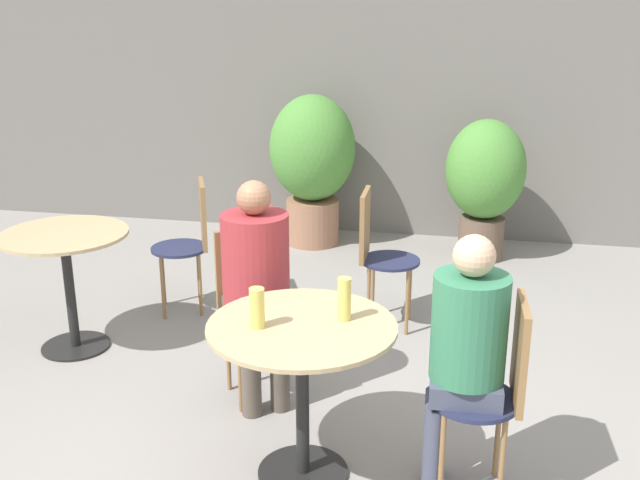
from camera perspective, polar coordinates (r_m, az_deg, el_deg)
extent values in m
plane|color=gray|center=(3.58, 1.86, -17.42)|extent=(20.00, 20.00, 0.00)
cube|color=slate|center=(6.60, 7.38, 13.02)|extent=(10.00, 0.06, 3.00)
cylinder|color=black|center=(3.58, -1.30, -17.23)|extent=(0.41, 0.41, 0.01)
cylinder|color=black|center=(3.38, -1.34, -12.23)|extent=(0.06, 0.06, 0.71)
cylinder|color=tan|center=(3.21, -1.39, -6.61)|extent=(0.82, 0.82, 0.02)
cylinder|color=black|center=(4.93, -18.09, -7.67)|extent=(0.41, 0.41, 0.01)
cylinder|color=black|center=(4.79, -18.51, -3.76)|extent=(0.06, 0.06, 0.71)
cylinder|color=tan|center=(4.67, -18.96, 0.41)|extent=(0.75, 0.75, 0.02)
cylinder|color=#232847|center=(3.31, 11.66, -11.78)|extent=(0.38, 0.38, 0.02)
cylinder|color=olive|center=(3.33, 13.68, -16.36)|extent=(0.02, 0.02, 0.44)
cylinder|color=olive|center=(3.54, 13.40, -14.11)|extent=(0.02, 0.02, 0.44)
cylinder|color=olive|center=(3.32, 9.26, -16.22)|extent=(0.02, 0.02, 0.44)
cylinder|color=olive|center=(3.53, 9.28, -13.96)|extent=(0.02, 0.02, 0.44)
cube|color=olive|center=(3.21, 15.00, -8.30)|extent=(0.04, 0.32, 0.44)
cylinder|color=#232847|center=(3.98, -4.96, -6.08)|extent=(0.38, 0.38, 0.02)
cylinder|color=olive|center=(4.21, -3.72, -8.07)|extent=(0.02, 0.02, 0.44)
cylinder|color=olive|center=(4.16, -7.01, -8.56)|extent=(0.02, 0.02, 0.44)
cylinder|color=olive|center=(4.00, -2.65, -9.54)|extent=(0.02, 0.02, 0.44)
cylinder|color=olive|center=(3.94, -6.11, -10.10)|extent=(0.02, 0.02, 0.44)
cube|color=olive|center=(4.04, -5.73, -2.15)|extent=(0.29, 0.20, 0.44)
cylinder|color=#232847|center=(5.13, -10.68, -0.62)|extent=(0.38, 0.38, 0.02)
cylinder|color=olive|center=(5.10, -9.12, -3.44)|extent=(0.02, 0.02, 0.44)
cylinder|color=olive|center=(5.33, -9.22, -2.48)|extent=(0.02, 0.02, 0.44)
cylinder|color=olive|center=(5.10, -11.89, -3.61)|extent=(0.02, 0.02, 0.44)
cylinder|color=olive|center=(5.33, -11.88, -2.63)|extent=(0.02, 0.02, 0.44)
cube|color=olive|center=(5.07, -8.90, 1.97)|extent=(0.15, 0.31, 0.44)
cylinder|color=#232847|center=(4.83, 5.40, -1.58)|extent=(0.38, 0.38, 0.02)
cylinder|color=olive|center=(5.04, 4.05, -3.51)|extent=(0.02, 0.02, 0.44)
cylinder|color=olive|center=(4.81, 3.72, -4.58)|extent=(0.02, 0.02, 0.44)
cylinder|color=olive|center=(5.02, 6.86, -3.68)|extent=(0.02, 0.02, 0.44)
cylinder|color=olive|center=(4.80, 6.66, -4.76)|extent=(0.02, 0.02, 0.44)
cube|color=olive|center=(4.78, 3.44, 1.15)|extent=(0.03, 0.32, 0.44)
cylinder|color=#42475B|center=(3.48, 8.68, -14.41)|extent=(0.09, 0.09, 0.44)
cylinder|color=#42475B|center=(3.36, 8.65, -15.71)|extent=(0.09, 0.09, 0.44)
cube|color=#42475B|center=(3.28, 11.01, -10.89)|extent=(0.31, 0.28, 0.09)
cylinder|color=#337551|center=(3.15, 11.31, -6.55)|extent=(0.32, 0.32, 0.45)
sphere|color=#DBAD89|center=(3.04, 11.67, -1.19)|extent=(0.17, 0.17, 0.17)
cylinder|color=brown|center=(3.91, -5.27, -10.32)|extent=(0.10, 0.10, 0.44)
cylinder|color=brown|center=(3.95, -3.08, -9.96)|extent=(0.10, 0.10, 0.44)
cube|color=brown|center=(3.92, -4.82, -5.49)|extent=(0.42, 0.43, 0.10)
cylinder|color=#9E2D33|center=(3.81, -4.94, -1.49)|extent=(0.35, 0.35, 0.48)
sphere|color=#9E7051|center=(3.71, -5.07, 3.24)|extent=(0.17, 0.17, 0.17)
cylinder|color=#DBC65B|center=(3.16, -4.82, -5.19)|extent=(0.06, 0.06, 0.18)
cylinder|color=#DBC65B|center=(3.22, 1.87, -4.52)|extent=(0.06, 0.06, 0.19)
cylinder|color=#93664C|center=(6.54, -0.56, 1.45)|extent=(0.46, 0.46, 0.39)
ellipsoid|color=#4C8938|center=(6.38, -0.58, 7.02)|extent=(0.73, 0.73, 0.90)
cylinder|color=brown|center=(6.31, 12.15, 0.18)|extent=(0.37, 0.37, 0.35)
ellipsoid|color=#4C8938|center=(6.16, 12.50, 5.28)|extent=(0.64, 0.64, 0.80)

